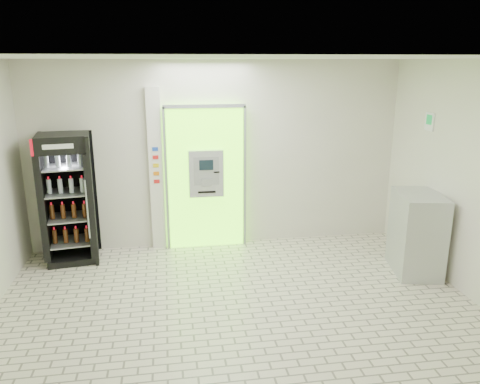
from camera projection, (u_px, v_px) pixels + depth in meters
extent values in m
plane|color=beige|center=(242.00, 319.00, 5.57)|extent=(6.00, 6.00, 0.00)
plane|color=silver|center=(217.00, 155.00, 7.55)|extent=(6.00, 0.00, 6.00)
plane|color=silver|center=(308.00, 316.00, 2.79)|extent=(6.00, 0.00, 6.00)
plane|color=white|center=(242.00, 58.00, 4.76)|extent=(6.00, 6.00, 0.00)
cube|color=#6AEF17|center=(206.00, 178.00, 7.54)|extent=(1.20, 0.12, 2.30)
cube|color=gray|center=(205.00, 106.00, 7.17)|extent=(1.28, 0.04, 0.06)
cube|color=gray|center=(166.00, 180.00, 7.38)|extent=(0.04, 0.04, 2.30)
cube|color=gray|center=(245.00, 177.00, 7.57)|extent=(0.04, 0.04, 2.30)
cube|color=black|center=(213.00, 217.00, 7.68)|extent=(0.62, 0.01, 0.67)
cube|color=black|center=(183.00, 127.00, 7.22)|extent=(0.22, 0.01, 0.18)
cube|color=#B2B4BA|center=(206.00, 173.00, 7.41)|extent=(0.55, 0.12, 0.75)
cube|color=black|center=(206.00, 165.00, 7.31)|extent=(0.22, 0.01, 0.16)
cube|color=gray|center=(207.00, 182.00, 7.39)|extent=(0.16, 0.01, 0.12)
cube|color=black|center=(217.00, 172.00, 7.37)|extent=(0.09, 0.01, 0.02)
cube|color=black|center=(207.00, 192.00, 7.43)|extent=(0.28, 0.01, 0.03)
cube|color=silver|center=(156.00, 170.00, 7.41)|extent=(0.22, 0.10, 2.60)
cube|color=#193FB2|center=(155.00, 149.00, 7.26)|extent=(0.09, 0.01, 0.06)
cube|color=red|center=(156.00, 157.00, 7.29)|extent=(0.09, 0.01, 0.06)
cube|color=yellow|center=(156.00, 165.00, 7.33)|extent=(0.09, 0.01, 0.06)
cube|color=orange|center=(156.00, 174.00, 7.36)|extent=(0.09, 0.01, 0.06)
cube|color=red|center=(157.00, 182.00, 7.40)|extent=(0.09, 0.01, 0.06)
cube|color=black|center=(69.00, 199.00, 7.02)|extent=(0.82, 0.76, 1.95)
cube|color=black|center=(72.00, 193.00, 7.31)|extent=(0.73, 0.15, 1.95)
cube|color=#AD0915|center=(58.00, 147.00, 6.48)|extent=(0.71, 0.11, 0.23)
cube|color=white|center=(58.00, 147.00, 6.47)|extent=(0.41, 0.06, 0.07)
cube|color=black|center=(75.00, 256.00, 7.27)|extent=(0.82, 0.76, 0.10)
cylinder|color=gray|center=(87.00, 210.00, 6.75)|extent=(0.03, 0.03, 0.88)
cube|color=gray|center=(73.00, 241.00, 7.20)|extent=(0.69, 0.65, 0.02)
cube|color=gray|center=(71.00, 217.00, 7.10)|extent=(0.69, 0.65, 0.02)
cube|color=gray|center=(68.00, 192.00, 6.99)|extent=(0.69, 0.65, 0.02)
cube|color=gray|center=(65.00, 167.00, 6.89)|extent=(0.69, 0.65, 0.02)
cube|color=#B2B4BA|center=(417.00, 233.00, 6.70)|extent=(0.75, 0.98, 1.17)
cube|color=gray|center=(398.00, 231.00, 6.64)|extent=(0.17, 0.85, 0.01)
cube|color=white|center=(430.00, 122.00, 6.78)|extent=(0.02, 0.22, 0.26)
cube|color=#0D973F|center=(429.00, 120.00, 6.77)|extent=(0.00, 0.14, 0.14)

